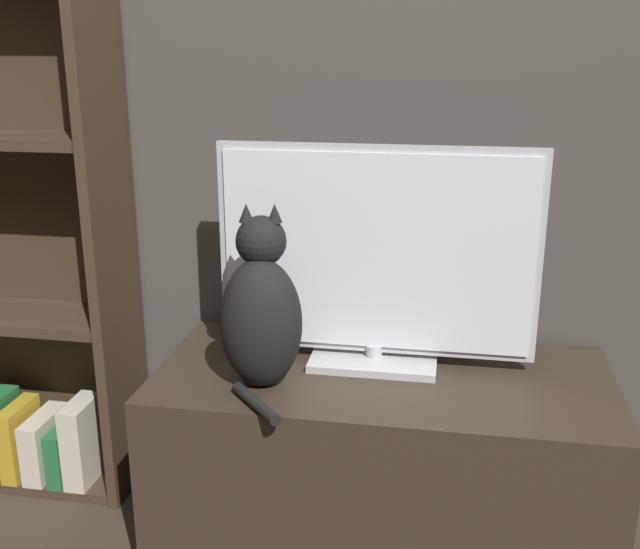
# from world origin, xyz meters

# --- Properties ---
(wall_back) EXTENTS (4.80, 0.05, 2.60)m
(wall_back) POSITION_xyz_m (0.00, 1.22, 1.30)
(wall_back) COLOR #47423D
(wall_back) RESTS_ON ground_plane
(tv_stand) EXTENTS (1.16, 0.55, 0.51)m
(tv_stand) POSITION_xyz_m (0.00, 0.90, 0.25)
(tv_stand) COLOR #33281E
(tv_stand) RESTS_ON ground_plane
(tv) EXTENTS (0.82, 0.20, 0.57)m
(tv) POSITION_xyz_m (-0.03, 0.97, 0.79)
(tv) COLOR #B7B7BC
(tv) RESTS_ON tv_stand
(cat) EXTENTS (0.22, 0.31, 0.45)m
(cat) POSITION_xyz_m (-0.29, 0.79, 0.69)
(cat) COLOR black
(cat) RESTS_ON tv_stand
(bookshelf) EXTENTS (0.77, 0.28, 1.60)m
(bookshelf) POSITION_xyz_m (-1.16, 1.09, 0.67)
(bookshelf) COLOR #3D2D1E
(bookshelf) RESTS_ON ground_plane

